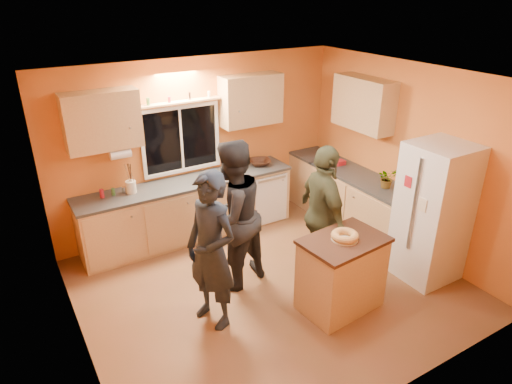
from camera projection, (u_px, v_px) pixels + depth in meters
ground at (270, 286)px, 5.82m from camera, size 4.50×4.50×0.00m
room_shell at (262, 155)px, 5.52m from camera, size 4.54×4.04×2.61m
back_counter at (212, 204)px, 6.96m from camera, size 4.23×0.62×0.90m
right_counter at (361, 205)px, 6.93m from camera, size 0.62×1.84×0.90m
refrigerator at (433, 213)px, 5.70m from camera, size 0.72×0.70×1.80m
island at (341, 273)px, 5.27m from camera, size 1.00×0.73×0.92m
bundt_pastry at (345, 236)px, 5.06m from camera, size 0.31×0.31×0.09m
person_left at (211, 251)px, 4.87m from camera, size 0.63×0.77×1.82m
person_center at (232, 216)px, 5.51m from camera, size 1.09×0.95×1.91m
person_right at (323, 215)px, 5.64m from camera, size 0.65×1.12×1.80m
mixing_bowl at (260, 162)px, 7.20m from camera, size 0.44×0.44×0.08m
utensil_crock at (131, 187)px, 6.22m from camera, size 0.14×0.14×0.17m
potted_plant at (387, 178)px, 6.35m from camera, size 0.29×0.26×0.29m
red_box at (340, 163)px, 7.20m from camera, size 0.16×0.12×0.07m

